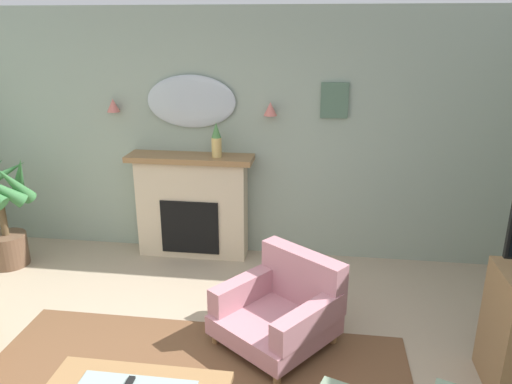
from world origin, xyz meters
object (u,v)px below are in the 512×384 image
(framed_picture, at_px, (334,100))
(potted_plant_tall_palm, at_px, (1,209))
(wall_sconce_left, at_px, (113,105))
(wall_sconce_right, at_px, (270,109))
(fireplace, at_px, (192,207))
(armchair_beside_couch, at_px, (283,306))
(mantel_vase_centre, at_px, (216,140))
(wall_mirror, at_px, (191,102))

(framed_picture, xyz_separation_m, potted_plant_tall_palm, (-3.42, -0.69, -1.10))
(wall_sconce_left, relative_size, wall_sconce_right, 1.00)
(fireplace, relative_size, armchair_beside_couch, 1.20)
(mantel_vase_centre, xyz_separation_m, wall_sconce_right, (0.55, 0.12, 0.32))
(mantel_vase_centre, bearing_deg, potted_plant_tall_palm, -167.15)
(wall_mirror, relative_size, framed_picture, 2.67)
(framed_picture, distance_m, armchair_beside_couch, 2.20)
(wall_sconce_left, distance_m, potted_plant_tall_palm, 1.60)
(fireplace, height_order, armchair_beside_couch, fireplace)
(mantel_vase_centre, height_order, wall_sconce_right, wall_sconce_right)
(wall_sconce_left, relative_size, armchair_beside_couch, 0.12)
(wall_sconce_right, bearing_deg, potted_plant_tall_palm, -167.26)
(mantel_vase_centre, distance_m, wall_mirror, 0.51)
(wall_sconce_right, height_order, framed_picture, framed_picture)
(wall_mirror, distance_m, potted_plant_tall_palm, 2.30)
(fireplace, bearing_deg, framed_picture, 5.77)
(potted_plant_tall_palm, bearing_deg, mantel_vase_centre, 12.85)
(framed_picture, bearing_deg, mantel_vase_centre, -171.47)
(wall_sconce_left, bearing_deg, wall_sconce_right, 0.00)
(fireplace, distance_m, mantel_vase_centre, 0.82)
(potted_plant_tall_palm, bearing_deg, armchair_beside_couch, -16.88)
(wall_mirror, height_order, wall_sconce_left, wall_mirror)
(framed_picture, xyz_separation_m, armchair_beside_couch, (-0.37, -1.61, -1.44))
(mantel_vase_centre, distance_m, armchair_beside_couch, 1.95)
(wall_mirror, bearing_deg, wall_sconce_right, -3.37)
(mantel_vase_centre, xyz_separation_m, wall_sconce_left, (-1.15, 0.12, 0.32))
(wall_sconce_right, distance_m, potted_plant_tall_palm, 3.02)
(wall_sconce_left, bearing_deg, potted_plant_tall_palm, -149.67)
(wall_sconce_left, bearing_deg, fireplace, -6.16)
(fireplace, xyz_separation_m, framed_picture, (1.50, 0.15, 1.18))
(wall_mirror, bearing_deg, mantel_vase_centre, -29.54)
(wall_sconce_left, height_order, armchair_beside_couch, wall_sconce_left)
(framed_picture, bearing_deg, wall_sconce_left, -178.54)
(fireplace, distance_m, wall_mirror, 1.15)
(armchair_beside_couch, xyz_separation_m, potted_plant_tall_palm, (-3.05, 0.93, 0.34))
(armchair_beside_couch, bearing_deg, fireplace, 127.80)
(wall_mirror, bearing_deg, potted_plant_tall_palm, -160.60)
(framed_picture, relative_size, potted_plant_tall_palm, 0.29)
(armchair_beside_couch, height_order, potted_plant_tall_palm, potted_plant_tall_palm)
(wall_mirror, distance_m, armchair_beside_couch, 2.41)
(potted_plant_tall_palm, bearing_deg, wall_sconce_right, 12.74)
(wall_sconce_right, height_order, potted_plant_tall_palm, wall_sconce_right)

